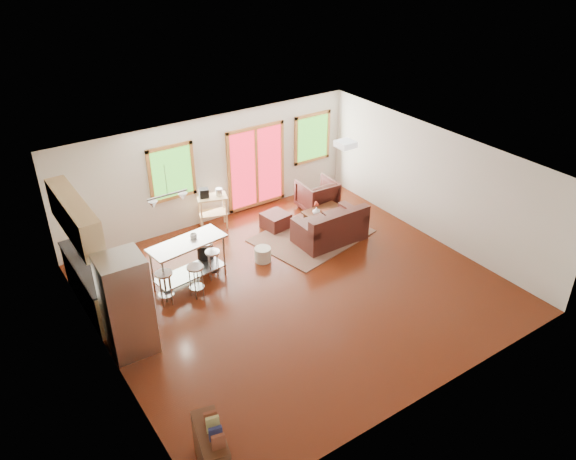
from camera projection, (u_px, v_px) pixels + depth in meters
floor at (296, 288)px, 11.29m from camera, size 7.50×7.00×0.02m
ceiling at (297, 168)px, 9.99m from camera, size 7.50×7.00×0.02m
back_wall at (211, 170)px, 13.16m from camera, size 7.50×0.02×2.60m
left_wall at (101, 299)px, 8.81m from camera, size 0.02×7.00×2.60m
right_wall at (435, 184)px, 12.47m from camera, size 0.02×7.00×2.60m
front_wall at (435, 332)px, 8.12m from camera, size 7.50×0.02×2.60m
window_left at (172, 173)px, 12.54m from camera, size 1.10×0.05×1.30m
french_doors at (256, 167)px, 13.81m from camera, size 1.60×0.05×2.10m
window_right at (312, 138)px, 14.43m from camera, size 1.10×0.05×1.30m
rug at (312, 236)px, 13.06m from camera, size 2.80×2.36×0.02m
loveseat at (331, 228)px, 12.71m from camera, size 1.58×0.90×0.84m
coffee_table at (324, 213)px, 13.36m from camera, size 1.01×0.63×0.39m
armchair at (317, 194)px, 14.01m from camera, size 0.90×0.84×0.88m
ottoman at (276, 221)px, 13.32m from camera, size 0.63×0.63×0.38m
pouf at (263, 254)px, 12.08m from camera, size 0.42×0.42×0.31m
vase at (316, 210)px, 13.09m from camera, size 0.24×0.25×0.32m
book at (323, 207)px, 13.11m from camera, size 0.23×0.09×0.32m
cabinets at (89, 264)px, 10.35m from camera, size 0.64×2.24×2.30m
refrigerator at (127, 305)px, 9.30m from camera, size 0.79×0.75×1.85m
island at (188, 255)px, 11.11m from camera, size 1.60×0.80×0.97m
cup at (193, 236)px, 11.07m from camera, size 0.17×0.15×0.14m
bar_stool_a at (165, 281)px, 10.60m from camera, size 0.40×0.40×0.71m
bar_stool_b at (196, 274)px, 10.81m from camera, size 0.36×0.36×0.69m
bar_stool_c at (213, 258)px, 11.37m from camera, size 0.37×0.37×0.64m
trash_can at (206, 255)px, 11.75m from camera, size 0.46×0.46×0.65m
kitchen_cart at (211, 201)px, 13.07m from camera, size 0.78×0.63×1.04m
bookshelf at (212, 451)px, 7.42m from camera, size 0.53×0.92×1.01m
ceiling_flush at (346, 144)px, 11.24m from camera, size 0.35×0.35×0.12m
pendant_light at (168, 200)px, 10.50m from camera, size 0.80×0.18×0.79m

